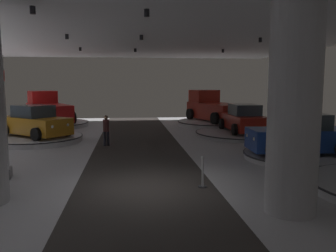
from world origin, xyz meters
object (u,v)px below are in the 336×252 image
display_car_far_right (244,120)px  display_platform_far_right (243,133)px  display_platform_mid_right (298,156)px  display_platform_deep_left (50,124)px  pickup_truck_deep_right (213,108)px  display_platform_far_left (36,139)px  display_car_far_left (35,122)px  pickup_truck_deep_left (48,109)px  visitor_walking_near (106,128)px  column_right (294,104)px  display_car_mid_right (300,136)px  display_platform_deep_right (215,123)px

display_car_far_right → display_platform_far_right: bearing=90.1°
display_platform_mid_right → display_platform_deep_left: bearing=135.5°
pickup_truck_deep_right → display_platform_far_left: (-11.54, -6.24, -1.13)m
pickup_truck_deep_right → display_car_far_left: pickup_truck_deep_right is taller
pickup_truck_deep_right → pickup_truck_deep_left: (-12.46, 1.05, -0.06)m
pickup_truck_deep_right → display_platform_far_left: 13.16m
display_platform_far_right → visitor_walking_near: visitor_walking_near is taller
display_platform_deep_left → visitor_walking_near: 9.96m
display_platform_far_left → pickup_truck_deep_left: pickup_truck_deep_left is taller
display_platform_far_left → display_platform_mid_right: 13.66m
display_car_far_right → display_platform_deep_left: 14.32m
display_car_far_right → display_platform_far_left: bearing=-175.6°
pickup_truck_deep_right → display_platform_deep_left: bearing=176.5°
pickup_truck_deep_right → pickup_truck_deep_left: 12.50m
display_platform_mid_right → pickup_truck_deep_right: bearing=93.7°
display_platform_far_left → display_car_far_right: bearing=4.4°
display_platform_far_left → display_platform_far_right: bearing=4.6°
column_right → display_platform_far_left: 15.14m
display_platform_deep_left → pickup_truck_deep_right: bearing=-3.5°
display_platform_mid_right → display_platform_far_left: bearing=154.5°
display_car_far_left → display_car_mid_right: (12.38, -5.91, -0.06)m
display_platform_far_right → pickup_truck_deep_left: size_ratio=1.04×
display_car_mid_right → display_car_far_right: bearing=91.4°
column_right → display_platform_deep_left: 21.39m
display_car_far_right → pickup_truck_deep_left: bearing=154.2°
display_car_far_right → display_car_far_left: display_car_far_left is taller
pickup_truck_deep_left → display_car_far_left: bearing=-83.0°
display_car_far_left → column_right: bearing=-52.1°
display_platform_far_left → visitor_walking_near: 4.38m
display_platform_far_left → display_car_far_left: bearing=139.2°
pickup_truck_deep_right → display_car_far_right: bearing=-83.0°
column_right → visitor_walking_near: column_right is taller
pickup_truck_deep_left → display_platform_far_left: bearing=-82.8°
display_platform_mid_right → visitor_walking_near: (-8.37, 4.15, 0.76)m
display_car_mid_right → display_platform_deep_left: bearing=135.5°
display_platform_far_right → display_car_mid_right: 6.92m
display_car_far_right → display_car_mid_right: display_car_mid_right is taller
pickup_truck_deep_right → pickup_truck_deep_left: size_ratio=1.00×
display_car_far_left → display_platform_deep_left: (-0.75, 6.98, -0.91)m
display_platform_far_right → display_car_far_right: size_ratio=1.39×
display_platform_deep_right → display_car_mid_right: bearing=-86.5°
display_platform_far_right → display_car_mid_right: (0.17, -6.86, 0.89)m
display_platform_deep_right → display_car_far_left: 13.10m
column_right → pickup_truck_deep_left: 21.61m
pickup_truck_deep_right → display_car_mid_right: size_ratio=1.32×
visitor_walking_near → display_car_far_right: bearing=18.0°
display_car_far_right → pickup_truck_deep_left: (-13.10, 6.34, 0.25)m
display_platform_deep_left → pickup_truck_deep_left: pickup_truck_deep_left is taller
column_right → display_car_far_left: size_ratio=1.26×
display_car_far_right → display_platform_far_left: display_car_far_right is taller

